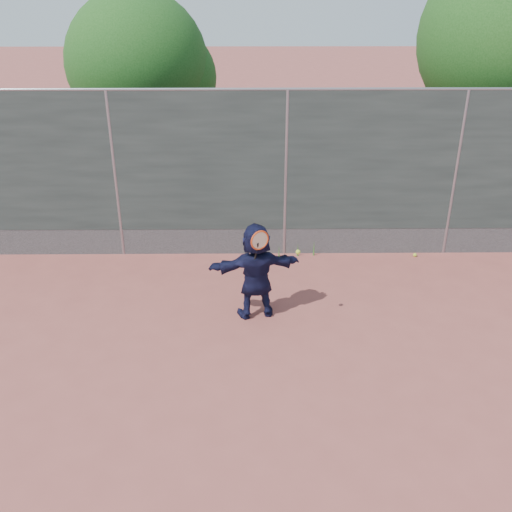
{
  "coord_description": "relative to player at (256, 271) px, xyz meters",
  "views": [
    {
      "loc": [
        -0.62,
        -6.14,
        4.64
      ],
      "look_at": [
        -0.54,
        1.34,
        0.99
      ],
      "focal_mm": 40.0,
      "sensor_mm": 36.0,
      "label": 1
    }
  ],
  "objects": [
    {
      "name": "fence",
      "position": [
        0.54,
        2.16,
        0.84
      ],
      "size": [
        20.0,
        0.06,
        3.03
      ],
      "color": "#38423D",
      "rests_on": "ground"
    },
    {
      "name": "ground",
      "position": [
        0.54,
        -1.34,
        -0.75
      ],
      "size": [
        80.0,
        80.0,
        0.0
      ],
      "primitive_type": "plane",
      "color": "#9E4C42",
      "rests_on": "ground"
    },
    {
      "name": "swing_action",
      "position": [
        0.1,
        -0.2,
        0.56
      ],
      "size": [
        0.71,
        0.17,
        0.51
      ],
      "color": "#D44213",
      "rests_on": "ground"
    },
    {
      "name": "tree_left",
      "position": [
        -2.3,
        5.21,
        2.19
      ],
      "size": [
        3.15,
        3.0,
        4.53
      ],
      "color": "#382314",
      "rests_on": "ground"
    },
    {
      "name": "weed_clump",
      "position": [
        0.84,
        2.05,
        -0.61
      ],
      "size": [
        0.68,
        0.07,
        0.3
      ],
      "color": "#387226",
      "rests_on": "ground"
    },
    {
      "name": "ball_ground",
      "position": [
        2.97,
        1.99,
        -0.71
      ],
      "size": [
        0.07,
        0.07,
        0.07
      ],
      "primitive_type": "sphere",
      "color": "#BAD22E",
      "rests_on": "ground"
    },
    {
      "name": "player",
      "position": [
        0.0,
        0.0,
        0.0
      ],
      "size": [
        1.44,
        0.7,
        1.49
      ],
      "primitive_type": "imported",
      "rotation": [
        0.0,
        0.0,
        3.33
      ],
      "color": "#121432",
      "rests_on": "ground"
    }
  ]
}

